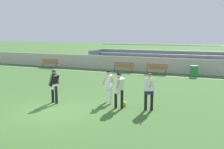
% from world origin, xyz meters
% --- Properties ---
extents(ground_plane, '(160.00, 160.00, 0.00)m').
position_xyz_m(ground_plane, '(0.00, 0.00, 0.00)').
color(ground_plane, '#3D662D').
extents(field_line_sideline, '(44.00, 0.12, 0.01)m').
position_xyz_m(field_line_sideline, '(0.00, 11.45, 0.00)').
color(field_line_sideline, white).
rests_on(field_line_sideline, ground).
extents(sideline_wall, '(48.00, 0.16, 1.29)m').
position_xyz_m(sideline_wall, '(0.00, 13.15, 0.64)').
color(sideline_wall, '#BCB7AD').
rests_on(sideline_wall, ground).
extents(bleacher_stand, '(18.93, 3.50, 2.20)m').
position_xyz_m(bleacher_stand, '(3.69, 15.93, 0.90)').
color(bleacher_stand, '#9EA3AD').
rests_on(bleacher_stand, ground).
extents(bench_near_wall_gap, '(1.80, 0.40, 0.90)m').
position_xyz_m(bench_near_wall_gap, '(-8.86, 12.03, 0.55)').
color(bench_near_wall_gap, '#99754C').
rests_on(bench_near_wall_gap, ground).
extents(bench_centre_sideline, '(1.80, 0.40, 0.90)m').
position_xyz_m(bench_centre_sideline, '(1.79, 12.03, 0.55)').
color(bench_centre_sideline, '#99754C').
rests_on(bench_centre_sideline, ground).
extents(bench_far_left, '(1.80, 0.40, 0.90)m').
position_xyz_m(bench_far_left, '(-1.13, 12.03, 0.55)').
color(bench_far_left, '#99754C').
rests_on(bench_far_left, ground).
extents(trash_bin, '(0.58, 0.58, 0.87)m').
position_xyz_m(trash_bin, '(4.77, 11.97, 0.43)').
color(trash_bin, '#2D7F3D').
rests_on(trash_bin, ground).
extents(player_white_dropping_back, '(0.55, 0.44, 1.61)m').
position_xyz_m(player_white_dropping_back, '(1.78, 2.15, 0.95)').
color(player_white_dropping_back, white).
rests_on(player_white_dropping_back, ground).
extents(player_white_on_ball, '(0.49, 0.69, 1.66)m').
position_xyz_m(player_white_on_ball, '(3.89, 1.73, 0.98)').
color(player_white_on_ball, black).
rests_on(player_white_on_ball, ground).
extents(player_white_pressing_high, '(0.53, 0.65, 1.63)m').
position_xyz_m(player_white_pressing_high, '(2.57, 1.50, 0.97)').
color(player_white_pressing_high, black).
rests_on(player_white_pressing_high, ground).
extents(player_dark_wide_left, '(0.43, 0.49, 1.63)m').
position_xyz_m(player_dark_wide_left, '(-0.64, 1.13, 0.97)').
color(player_dark_wide_left, black).
rests_on(player_dark_wide_left, ground).
extents(soccer_ball, '(0.22, 0.22, 0.22)m').
position_xyz_m(soccer_ball, '(2.67, 1.92, 0.11)').
color(soccer_ball, yellow).
rests_on(soccer_ball, ground).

